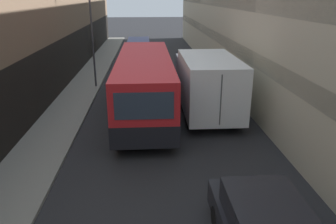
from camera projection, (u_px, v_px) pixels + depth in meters
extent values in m
plane|color=#232326|center=(162.00, 111.00, 16.60)|extent=(150.00, 150.00, 0.00)
cube|color=gray|center=(66.00, 112.00, 16.29)|extent=(2.12, 60.00, 0.12)
cube|color=brown|center=(7.00, 35.00, 14.87)|extent=(2.40, 60.00, 7.72)
cube|color=black|center=(29.00, 84.00, 15.69)|extent=(1.08, 60.00, 3.09)
cube|color=#333D47|center=(260.00, 56.00, 15.97)|extent=(1.08, 60.00, 0.70)
cube|color=#333D47|center=(265.00, 4.00, 15.15)|extent=(1.08, 60.00, 0.70)
cube|color=black|center=(269.00, 218.00, 6.83)|extent=(1.59, 2.40, 0.59)
cylinder|color=black|center=(216.00, 218.00, 8.20)|extent=(0.16, 0.60, 0.60)
cylinder|color=black|center=(281.00, 215.00, 8.31)|extent=(0.16, 0.60, 0.60)
cube|color=red|center=(145.00, 81.00, 15.92)|extent=(2.48, 10.10, 2.40)
cube|color=black|center=(145.00, 96.00, 16.19)|extent=(2.50, 10.12, 0.84)
cube|color=#2D3847|center=(145.00, 74.00, 15.80)|extent=(2.51, 9.29, 0.77)
cube|color=#2D3847|center=(144.00, 106.00, 11.03)|extent=(2.03, 0.04, 0.96)
cylinder|color=black|center=(127.00, 87.00, 19.18)|extent=(0.24, 1.00, 1.00)
cylinder|color=black|center=(164.00, 86.00, 19.31)|extent=(0.24, 1.00, 1.00)
cylinder|color=black|center=(118.00, 127.00, 13.30)|extent=(0.24, 1.00, 1.00)
cylinder|color=black|center=(172.00, 126.00, 13.43)|extent=(0.24, 1.00, 1.00)
cube|color=silver|center=(198.00, 73.00, 18.83)|extent=(2.37, 2.00, 1.90)
cube|color=silver|center=(209.00, 84.00, 15.39)|extent=(2.47, 5.13, 2.45)
cube|color=#4C4C4C|center=(221.00, 100.00, 12.98)|extent=(0.05, 0.02, 2.09)
cylinder|color=black|center=(178.00, 88.00, 19.06)|extent=(0.22, 0.96, 0.96)
cylinder|color=black|center=(216.00, 87.00, 19.20)|extent=(0.22, 0.96, 0.96)
cylinder|color=black|center=(189.00, 118.00, 14.39)|extent=(0.22, 0.96, 0.96)
cylinder|color=black|center=(238.00, 117.00, 14.52)|extent=(0.22, 0.96, 0.96)
cube|color=navy|center=(139.00, 51.00, 27.63)|extent=(1.80, 4.61, 1.77)
cube|color=#2D3847|center=(139.00, 44.00, 29.36)|extent=(1.44, 0.04, 0.62)
cylinder|color=black|center=(130.00, 58.00, 29.11)|extent=(0.16, 0.64, 0.64)
cylinder|color=black|center=(148.00, 57.00, 29.21)|extent=(0.16, 0.64, 0.64)
cylinder|color=black|center=(129.00, 63.00, 26.60)|extent=(0.16, 0.64, 0.64)
cylinder|color=black|center=(149.00, 63.00, 26.70)|extent=(0.16, 0.64, 0.64)
cylinder|color=#38383D|center=(91.00, 22.00, 19.44)|extent=(0.12, 0.12, 7.89)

